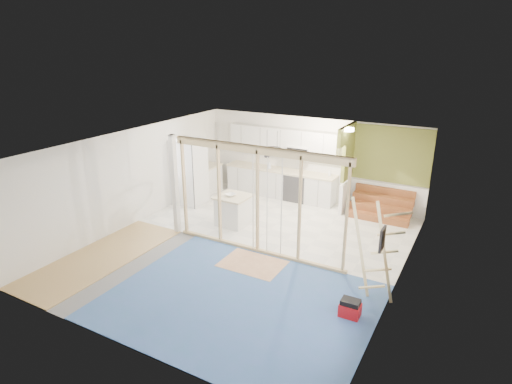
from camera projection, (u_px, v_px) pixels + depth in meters
The scene contains 17 objects.
room at pixel (246, 199), 9.92m from camera, with size 7.01×8.01×2.61m.
floor_overlays at pixel (250, 248), 10.36m from camera, with size 7.00×8.00×0.03m.
stud_frame at pixel (237, 185), 9.93m from camera, with size 4.66×0.14×2.60m.
base_cabinets at pixel (256, 183), 13.70m from camera, with size 4.45×2.24×0.93m.
upper_cabinets at pixel (284, 141), 13.28m from camera, with size 3.60×0.41×0.85m.
green_partition at pixel (373, 183), 12.13m from camera, with size 2.25×1.51×2.60m.
pot_rack at pixel (272, 151), 11.39m from camera, with size 0.52×0.52×0.72m.
sheathing_panel at pixel (374, 275), 6.68m from camera, with size 0.02×4.00×2.60m, color tan.
electrical_panel at pixel (382, 239), 7.08m from camera, with size 0.04×0.30×0.40m, color #38383D.
ceiling_light at pixel (348, 130), 11.35m from camera, with size 0.32×0.32×0.08m, color #FFEABF.
fridge at pixel (189, 172), 12.97m from camera, with size 0.93×0.90×2.02m.
island at pixel (234, 210), 11.60m from camera, with size 0.87×0.87×0.84m.
bowl at pixel (231, 195), 11.43m from camera, with size 0.26×0.26×0.07m, color white.
soap_bottle_a at pixel (269, 165), 13.53m from camera, with size 0.10×0.10×0.27m, color silver.
soap_bottle_b at pixel (330, 173), 12.83m from camera, with size 0.08×0.08×0.17m, color white.
toolbox at pixel (350, 309), 7.75m from camera, with size 0.37×0.28×0.35m.
ladder at pixel (375, 251), 7.97m from camera, with size 1.09×0.19×2.05m.
Camera 1 is at (4.70, -8.04, 4.74)m, focal length 30.00 mm.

